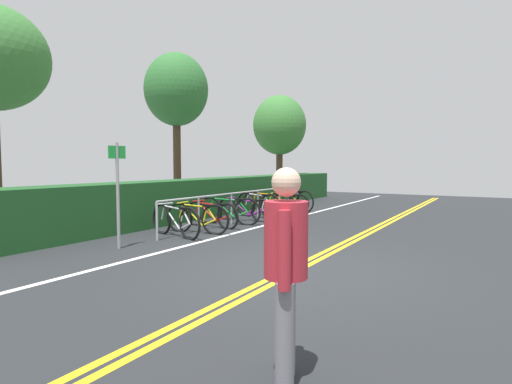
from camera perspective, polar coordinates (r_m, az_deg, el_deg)
name	(u,v)px	position (r m, az deg, el deg)	size (l,w,h in m)	color
ground_plane	(296,270)	(6.62, 5.49, -10.50)	(34.20, 12.57, 0.05)	#232628
centre_line_yellow_inner	(301,269)	(6.58, 6.13, -10.35)	(30.78, 0.10, 0.00)	gold
centre_line_yellow_outer	(292,268)	(6.64, 4.85, -10.20)	(30.78, 0.10, 0.00)	gold
bike_lane_stripe_white	(167,250)	(8.06, -11.92, -7.76)	(30.78, 0.12, 0.00)	white
bike_rack	(245,199)	(11.80, -1.47, -0.95)	(7.04, 0.05, 0.84)	#9EA0A5
bicycle_0	(175,221)	(9.48, -10.89, -3.87)	(0.59, 1.77, 0.75)	black
bicycle_1	(197,218)	(9.88, -7.99, -3.53)	(0.46, 1.69, 0.74)	black
bicycle_2	(211,215)	(10.73, -6.07, -3.06)	(0.46, 1.74, 0.70)	black
bicycle_3	(228,211)	(11.23, -3.77, -2.55)	(0.52, 1.82, 0.77)	black
bicycle_4	(245,210)	(11.87, -1.57, -2.39)	(0.46, 1.75, 0.69)	black
bicycle_5	(258,205)	(12.55, 0.27, -1.81)	(0.54, 1.75, 0.79)	black
bicycle_6	(268,204)	(13.17, 1.63, -1.59)	(0.46, 1.79, 0.77)	black
bicycle_7	(284,203)	(13.76, 3.79, -1.54)	(0.63, 1.60, 0.68)	black
bicycle_8	(294,200)	(14.38, 5.14, -1.14)	(0.63, 1.72, 0.77)	black
pedestrian	(286,261)	(3.10, 4.06, -9.36)	(0.46, 0.32, 1.59)	slate
sign_post_near	(118,184)	(8.35, -18.25, 0.98)	(0.36, 0.07, 2.01)	gray
hedge_backdrop	(225,195)	(14.01, -4.27, -0.39)	(15.99, 1.07, 1.15)	#1C4C21
tree_mid	(176,91)	(15.52, -10.76, 13.32)	(2.25, 2.25, 5.50)	#473323
tree_far_right	(280,126)	(19.41, 3.21, 8.96)	(2.42, 2.42, 4.71)	#473323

